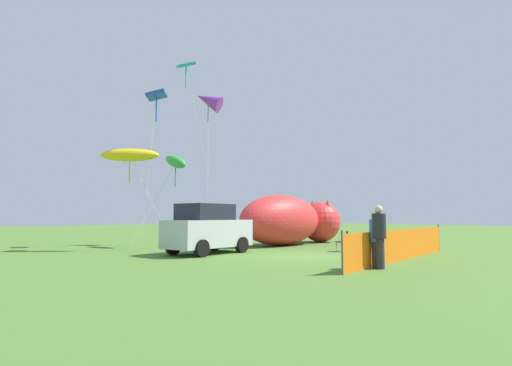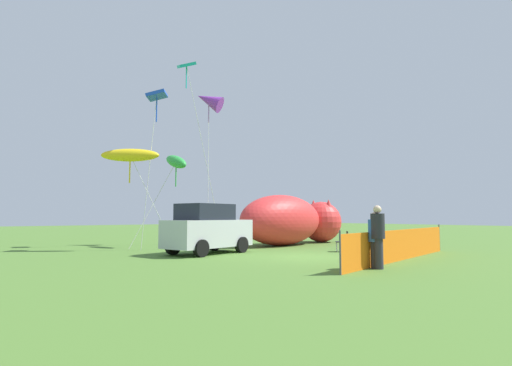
{
  "view_description": "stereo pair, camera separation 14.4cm",
  "coord_description": "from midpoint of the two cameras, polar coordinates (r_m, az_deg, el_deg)",
  "views": [
    {
      "loc": [
        -11.4,
        -10.89,
        1.57
      ],
      "look_at": [
        0.01,
        3.1,
        3.07
      ],
      "focal_mm": 28.0,
      "sensor_mm": 36.0,
      "label": 1
    },
    {
      "loc": [
        -11.29,
        -10.98,
        1.57
      ],
      "look_at": [
        0.01,
        3.1,
        3.07
      ],
      "focal_mm": 28.0,
      "sensor_mm": 36.0,
      "label": 2
    }
  ],
  "objects": [
    {
      "name": "spectator_in_blue_shirt",
      "position": [
        12.66,
        16.89,
        -7.49
      ],
      "size": [
        0.37,
        0.37,
        1.68
      ],
      "color": "#2D2D38",
      "rests_on": "ground"
    },
    {
      "name": "inflatable_cat",
      "position": [
        22.21,
        5.29,
        -5.55
      ],
      "size": [
        7.94,
        3.46,
        2.7
      ],
      "rotation": [
        0.0,
        0.0,
        0.14
      ],
      "color": "red",
      "rests_on": "ground"
    },
    {
      "name": "parked_car",
      "position": [
        16.97,
        -6.68,
        -6.55
      ],
      "size": [
        4.19,
        2.53,
        2.08
      ],
      "rotation": [
        0.0,
        0.0,
        0.24
      ],
      "color": "#B7BCC1",
      "rests_on": "ground"
    },
    {
      "name": "kite_yellow_hero",
      "position": [
        19.51,
        -17.32,
        3.79
      ],
      "size": [
        3.3,
        2.12,
        4.78
      ],
      "color": "silver",
      "rests_on": "ground"
    },
    {
      "name": "kite_green_fish",
      "position": [
        21.15,
        -11.16,
        2.97
      ],
      "size": [
        2.74,
        1.97,
        4.96
      ],
      "color": "silver",
      "rests_on": "ground"
    },
    {
      "name": "kite_purple_delta",
      "position": [
        23.6,
        -6.58,
        11.6
      ],
      "size": [
        1.88,
        2.3,
        8.96
      ],
      "color": "silver",
      "rests_on": "ground"
    },
    {
      "name": "folding_chair",
      "position": [
        18.25,
        12.7,
        -7.93
      ],
      "size": [
        0.74,
        0.74,
        0.9
      ],
      "rotation": [
        0.0,
        0.0,
        2.33
      ],
      "color": "black",
      "rests_on": "ground"
    },
    {
      "name": "kite_blue_box",
      "position": [
        20.18,
        -13.81,
        11.69
      ],
      "size": [
        1.27,
        1.27,
        7.57
      ],
      "color": "silver",
      "rests_on": "ground"
    },
    {
      "name": "ground_plane",
      "position": [
        15.84,
        7.38,
        -10.39
      ],
      "size": [
        120.0,
        120.0,
        0.0
      ],
      "primitive_type": "plane",
      "color": "#4C752D"
    },
    {
      "name": "kite_teal_diamond",
      "position": [
        22.98,
        -9.6,
        15.71
      ],
      "size": [
        3.36,
        1.18,
        10.15
      ],
      "color": "silver",
      "rests_on": "ground"
    },
    {
      "name": "spectator_in_red_shirt",
      "position": [
        12.58,
        17.33,
        -6.99
      ],
      "size": [
        0.41,
        0.41,
        1.89
      ],
      "color": "#2D2D38",
      "rests_on": "ground"
    },
    {
      "name": "safety_fence",
      "position": [
        15.45,
        20.45,
        -8.26
      ],
      "size": [
        9.36,
        2.01,
        1.19
      ],
      "rotation": [
        0.0,
        0.0,
        0.21
      ],
      "color": "orange",
      "rests_on": "ground"
    }
  ]
}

